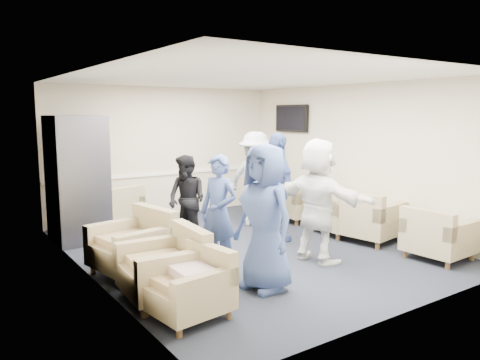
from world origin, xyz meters
TOP-DOWN VIEW (x-y plane):
  - floor at (0.00, 0.00)m, footprint 6.00×6.00m
  - ceiling at (0.00, 0.00)m, footprint 6.00×6.00m
  - back_wall at (0.00, 3.00)m, footprint 5.00×0.02m
  - front_wall at (0.00, -3.00)m, footprint 5.00×0.02m
  - left_wall at (-2.50, 0.00)m, footprint 0.02×6.00m
  - right_wall at (2.50, 0.00)m, footprint 0.02×6.00m
  - chair_rail at (0.00, 2.98)m, footprint 4.98×0.04m
  - tv at (2.44, 1.80)m, footprint 0.10×1.00m
  - armchair_left_near at (-1.98, -1.76)m, footprint 0.87×0.87m
  - armchair_left_mid at (-1.97, -1.18)m, footprint 0.94×0.94m
  - armchair_left_far at (-1.94, -0.13)m, footprint 1.07×1.07m
  - armchair_right_near at (1.97, -2.08)m, footprint 0.87×0.87m
  - armchair_right_midnear at (1.91, -0.82)m, footprint 1.07×1.07m
  - armchair_right_midfar at (1.89, -0.19)m, footprint 1.00×1.00m
  - armchair_right_far at (1.99, 1.03)m, footprint 0.97×0.97m
  - armchair_corner at (-1.52, 2.09)m, footprint 1.18×1.18m
  - vending_machine at (-2.09, 2.02)m, footprint 0.86×1.01m
  - backpack at (-1.57, -0.61)m, footprint 0.32×0.23m
  - pillow at (-1.98, -1.77)m, footprint 0.39×0.51m
  - person_front_left at (-0.85, -1.57)m, footprint 0.67×0.94m
  - person_mid_left at (-0.92, -0.62)m, footprint 0.57×0.68m
  - person_back_left at (-0.68, 0.77)m, footprint 0.77×0.86m
  - person_back_right at (1.00, 1.15)m, footprint 1.08×1.34m
  - person_mid_right at (0.67, 0.08)m, footprint 0.65×1.15m
  - person_front_right at (0.46, -1.13)m, footprint 0.72×1.73m

SIDE VIEW (x-z plane):
  - floor at x=0.00m, z-range 0.00..0.00m
  - backpack at x=-1.57m, z-range 0.01..0.54m
  - armchair_left_near at x=-1.98m, z-range 0.00..0.62m
  - armchair_right_near at x=1.97m, z-range 0.00..0.67m
  - armchair_right_midfar at x=1.89m, z-range 0.00..0.70m
  - armchair_left_mid at x=-1.97m, z-range 0.00..0.71m
  - armchair_right_far at x=1.99m, z-range 0.00..0.71m
  - armchair_right_midnear at x=1.91m, z-range 0.00..0.74m
  - armchair_left_far at x=-1.94m, z-range 0.00..0.74m
  - armchair_corner at x=-1.52m, z-range 0.00..0.75m
  - pillow at x=-1.98m, z-range 0.41..0.56m
  - person_back_left at x=-0.68m, z-range 0.00..1.48m
  - person_mid_left at x=-0.92m, z-range 0.00..1.60m
  - chair_rail at x=0.00m, z-range 0.87..0.93m
  - person_front_left at x=-0.85m, z-range 0.00..1.80m
  - person_front_right at x=0.46m, z-range 0.00..1.81m
  - person_back_right at x=1.00m, z-range 0.00..1.81m
  - person_mid_right at x=0.67m, z-range 0.00..1.84m
  - vending_machine at x=-2.09m, z-range 0.00..2.13m
  - back_wall at x=0.00m, z-range 0.00..2.70m
  - front_wall at x=0.00m, z-range 0.00..2.70m
  - left_wall at x=-2.50m, z-range 0.00..2.70m
  - right_wall at x=2.50m, z-range 0.00..2.70m
  - tv at x=2.44m, z-range 1.76..2.34m
  - ceiling at x=0.00m, z-range 2.70..2.70m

